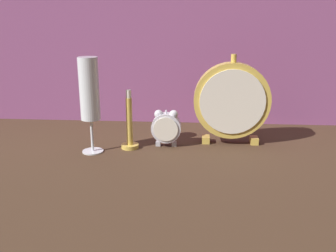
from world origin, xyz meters
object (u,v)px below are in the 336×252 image
object	(u,v)px
champagne_flute	(90,95)
brass_candlestick	(130,129)
alarm_clock_twin_bell	(166,126)
mantel_clock_silver	(232,101)

from	to	relation	value
champagne_flute	brass_candlestick	distance (m)	0.13
alarm_clock_twin_bell	mantel_clock_silver	size ratio (longest dim) A/B	0.41
mantel_clock_silver	brass_candlestick	bearing A→B (deg)	-167.73
mantel_clock_silver	alarm_clock_twin_bell	bearing A→B (deg)	-168.27
alarm_clock_twin_bell	brass_candlestick	bearing A→B (deg)	-166.74
mantel_clock_silver	champagne_flute	bearing A→B (deg)	-165.31
mantel_clock_silver	brass_candlestick	world-z (taller)	mantel_clock_silver
alarm_clock_twin_bell	champagne_flute	xyz separation A→B (m)	(-0.18, -0.06, 0.09)
alarm_clock_twin_bell	brass_candlestick	size ratio (longest dim) A/B	0.64
mantel_clock_silver	champagne_flute	xyz separation A→B (m)	(-0.35, -0.09, 0.03)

